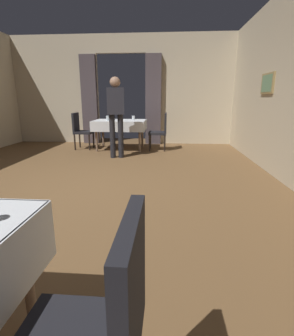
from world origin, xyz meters
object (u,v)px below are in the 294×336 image
Objects in this scene: chair_near_right at (97,334)px; chair_mid_left at (81,129)px; flower_vase_mid at (112,116)px; glass_mid_b at (133,118)px; chair_mid_right at (161,130)px; person_waiter_by_doorway at (116,111)px; dining_table_mid at (120,124)px; glass_mid_c at (108,118)px.

chair_mid_left is (-2.03, 5.88, 0.00)m from chair_near_right.
flower_vase_mid is 0.57m from glass_mid_b.
flower_vase_mid is (-1.27, 0.15, 0.33)m from chair_mid_right.
person_waiter_by_doorway reaches higher than chair_mid_right.
flower_vase_mid is (-1.21, 6.03, 0.33)m from chair_near_right.
person_waiter_by_doorway is at bearing -102.57° from glass_mid_b.
dining_table_mid is at bearing -164.16° from glass_mid_b.
chair_mid_left reaches higher than flower_vase_mid.
chair_mid_right and chair_mid_left have the same top height.
chair_mid_left is 1.58m from person_waiter_by_doorway.
person_waiter_by_doorway is (-0.24, -1.07, 0.22)m from glass_mid_b.
glass_mid_c is at bearing 114.25° from person_waiter_by_doorway.
flower_vase_mid is at bearing 10.25° from chair_mid_left.
chair_near_right is at bearing -77.51° from glass_mid_c.
chair_near_right and chair_mid_right have the same top height.
dining_table_mid is 1.41× the size of chair_near_right.
flower_vase_mid is 1.56× the size of glass_mid_b.
flower_vase_mid is 1.43× the size of glass_mid_c.
person_waiter_by_doorway reaches higher than glass_mid_b.
chair_mid_right is at bearing -6.80° from flower_vase_mid.
chair_mid_left reaches higher than glass_mid_b.
chair_near_right is at bearing -78.62° from flower_vase_mid.
glass_mid_b is at bearing 18.73° from glass_mid_c.
flower_vase_mid is at bearing 106.07° from person_waiter_by_doorway.
flower_vase_mid reaches higher than glass_mid_b.
person_waiter_by_doorway is (0.39, -0.86, 0.21)m from glass_mid_c.
dining_table_mid is at bearing 0.01° from chair_mid_left.
glass_mid_b is (1.37, 0.10, 0.29)m from chair_mid_left.
chair_near_right is at bearing -79.71° from person_waiter_by_doorway.
dining_table_mid is 0.35m from glass_mid_c.
flower_vase_mid is at bearing 173.20° from chair_mid_right.
person_waiter_by_doorway reaches higher than chair_near_right.
glass_mid_c is at bearing -161.27° from glass_mid_b.
dining_table_mid is at bearing 21.95° from glass_mid_c.
flower_vase_mid reaches higher than glass_mid_c.
dining_table_mid is at bearing 95.68° from person_waiter_by_doorway.
person_waiter_by_doorway is at bearing -73.93° from flower_vase_mid.
chair_mid_left is at bearing 139.39° from person_waiter_by_doorway.
chair_mid_right is 0.54× the size of person_waiter_by_doorway.
dining_table_mid is 5.97m from chair_near_right.
chair_mid_left is (-1.04, -0.00, -0.14)m from dining_table_mid.
glass_mid_b is (0.34, 0.10, 0.15)m from dining_table_mid.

